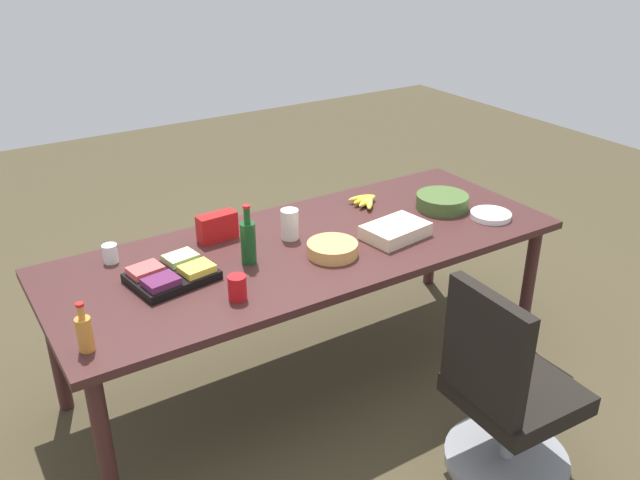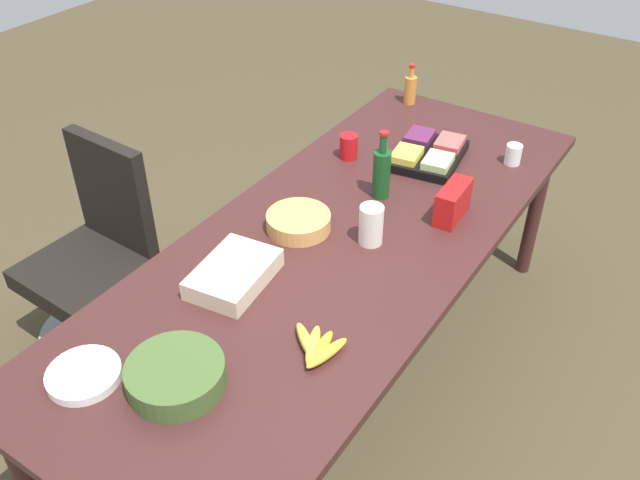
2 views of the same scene
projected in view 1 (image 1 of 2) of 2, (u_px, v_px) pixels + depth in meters
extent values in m
plane|color=#453B27|center=(310.00, 371.00, 3.72)|extent=(10.00, 10.00, 0.00)
cube|color=#3D1E1D|center=(309.00, 247.00, 3.39)|extent=(2.59, 1.00, 0.04)
cylinder|color=#3D1E1D|center=(432.00, 233.00, 4.45)|extent=(0.07, 0.07, 0.74)
cylinder|color=#3D1E1D|center=(55.00, 346.00, 3.29)|extent=(0.07, 0.07, 0.74)
cylinder|color=#3D1E1D|center=(528.00, 286.00, 3.83)|extent=(0.07, 0.07, 0.74)
cylinder|color=#3D1E1D|center=(105.00, 448.00, 2.66)|extent=(0.07, 0.07, 0.74)
cylinder|color=gray|center=(506.00, 459.00, 3.09)|extent=(0.56, 0.56, 0.05)
cylinder|color=gray|center=(511.00, 425.00, 3.00)|extent=(0.06, 0.06, 0.35)
cube|color=black|center=(516.00, 393.00, 2.92)|extent=(0.50, 0.50, 0.09)
cube|color=black|center=(485.00, 351.00, 2.69)|extent=(0.08, 0.43, 0.51)
cube|color=black|center=(172.00, 276.00, 3.04)|extent=(0.40, 0.33, 0.04)
cube|color=#B6D686|center=(181.00, 258.00, 3.12)|extent=(0.16, 0.13, 0.03)
cube|color=#DD5150|center=(145.00, 270.00, 3.01)|extent=(0.16, 0.13, 0.03)
cube|color=yellow|center=(197.00, 269.00, 3.03)|extent=(0.16, 0.13, 0.03)
cube|color=#5B214A|center=(161.00, 282.00, 2.92)|extent=(0.16, 0.13, 0.03)
cylinder|color=orange|center=(85.00, 334.00, 2.53)|extent=(0.06, 0.06, 0.14)
cylinder|color=orange|center=(81.00, 312.00, 2.49)|extent=(0.03, 0.03, 0.05)
cylinder|color=red|center=(80.00, 305.00, 2.47)|extent=(0.03, 0.03, 0.01)
cylinder|color=#DDA256|center=(332.00, 249.00, 3.26)|extent=(0.31, 0.31, 0.06)
cylinder|color=red|center=(237.00, 288.00, 2.88)|extent=(0.10, 0.10, 0.11)
cube|color=beige|center=(395.00, 231.00, 3.44)|extent=(0.35, 0.26, 0.07)
cylinder|color=#415C2B|center=(442.00, 201.00, 3.77)|extent=(0.29, 0.29, 0.08)
ellipsoid|color=yellow|center=(362.00, 198.00, 3.86)|extent=(0.17, 0.07, 0.04)
ellipsoid|color=yellow|center=(365.00, 200.00, 3.84)|extent=(0.17, 0.06, 0.04)
ellipsoid|color=yellow|center=(367.00, 201.00, 3.81)|extent=(0.17, 0.10, 0.04)
ellipsoid|color=yellow|center=(370.00, 203.00, 3.79)|extent=(0.13, 0.16, 0.04)
cylinder|color=white|center=(491.00, 215.00, 3.66)|extent=(0.28, 0.28, 0.03)
cube|color=red|center=(217.00, 227.00, 3.40)|extent=(0.20, 0.09, 0.14)
cylinder|color=white|center=(110.00, 254.00, 3.19)|extent=(0.07, 0.07, 0.09)
cylinder|color=#164A1E|center=(248.00, 243.00, 3.16)|extent=(0.08, 0.08, 0.20)
cylinder|color=#164A1E|center=(247.00, 216.00, 3.10)|extent=(0.03, 0.03, 0.08)
cylinder|color=red|center=(246.00, 206.00, 3.08)|extent=(0.04, 0.04, 0.01)
cylinder|color=white|center=(290.00, 224.00, 3.41)|extent=(0.11, 0.11, 0.16)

